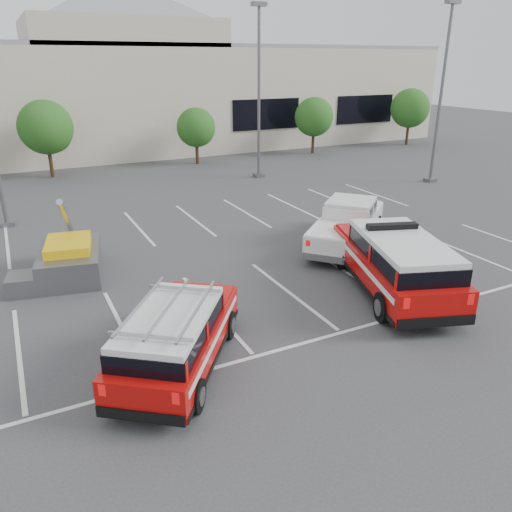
{
  "coord_description": "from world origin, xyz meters",
  "views": [
    {
      "loc": [
        -7.58,
        -12.63,
        7.07
      ],
      "look_at": [
        -0.7,
        1.07,
        1.05
      ],
      "focal_mm": 35.0,
      "sensor_mm": 36.0,
      "label": 1
    }
  ],
  "objects_px": {
    "light_pole_mid": "(259,94)",
    "light_pole_right": "(441,95)",
    "fire_chief_suv": "(394,267)",
    "white_pickup": "(347,228)",
    "tree_far_right": "(410,110)",
    "tree_right": "(315,118)",
    "convention_building": "(98,91)",
    "tree_mid_right": "(197,129)",
    "utility_rig": "(67,261)",
    "ladder_suv": "(177,341)",
    "tree_mid_left": "(47,129)"
  },
  "relations": [
    {
      "from": "convention_building",
      "to": "ladder_suv",
      "type": "relative_size",
      "value": 11.86
    },
    {
      "from": "convention_building",
      "to": "tree_far_right",
      "type": "xyz_separation_m",
      "value": [
        24.91,
        -9.82,
        -1.68
      ]
    },
    {
      "from": "ladder_suv",
      "to": "convention_building",
      "type": "bearing_deg",
      "value": 118.61
    },
    {
      "from": "light_pole_mid",
      "to": "tree_mid_right",
      "type": "bearing_deg",
      "value": 107.52
    },
    {
      "from": "convention_building",
      "to": "tree_mid_left",
      "type": "bearing_deg",
      "value": -117.4
    },
    {
      "from": "tree_far_right",
      "to": "light_pole_mid",
      "type": "height_order",
      "value": "light_pole_mid"
    },
    {
      "from": "convention_building",
      "to": "tree_mid_left",
      "type": "relative_size",
      "value": 12.38
    },
    {
      "from": "tree_mid_left",
      "to": "ladder_suv",
      "type": "relative_size",
      "value": 0.96
    },
    {
      "from": "tree_far_right",
      "to": "fire_chief_suv",
      "type": "height_order",
      "value": "tree_far_right"
    },
    {
      "from": "ladder_suv",
      "to": "tree_far_right",
      "type": "bearing_deg",
      "value": 76.08
    },
    {
      "from": "convention_building",
      "to": "light_pole_right",
      "type": "bearing_deg",
      "value": -54.11
    },
    {
      "from": "tree_mid_right",
      "to": "utility_rig",
      "type": "bearing_deg",
      "value": -123.11
    },
    {
      "from": "convention_building",
      "to": "light_pole_mid",
      "type": "relative_size",
      "value": 5.86
    },
    {
      "from": "light_pole_mid",
      "to": "light_pole_right",
      "type": "distance_m",
      "value": 10.82
    },
    {
      "from": "tree_right",
      "to": "tree_far_right",
      "type": "xyz_separation_m",
      "value": [
        10.0,
        0.0,
        0.27
      ]
    },
    {
      "from": "tree_mid_right",
      "to": "light_pole_mid",
      "type": "relative_size",
      "value": 0.39
    },
    {
      "from": "tree_far_right",
      "to": "light_pole_right",
      "type": "distance_m",
      "value": 15.24
    },
    {
      "from": "tree_far_right",
      "to": "ladder_suv",
      "type": "bearing_deg",
      "value": -140.47
    },
    {
      "from": "ladder_suv",
      "to": "utility_rig",
      "type": "bearing_deg",
      "value": 139.54
    },
    {
      "from": "tree_right",
      "to": "utility_rig",
      "type": "height_order",
      "value": "tree_right"
    },
    {
      "from": "ladder_suv",
      "to": "tree_mid_right",
      "type": "bearing_deg",
      "value": 104.96
    },
    {
      "from": "tree_far_right",
      "to": "white_pickup",
      "type": "height_order",
      "value": "tree_far_right"
    },
    {
      "from": "tree_mid_left",
      "to": "light_pole_mid",
      "type": "xyz_separation_m",
      "value": [
        11.91,
        -6.05,
        2.14
      ]
    },
    {
      "from": "light_pole_right",
      "to": "ladder_suv",
      "type": "relative_size",
      "value": 2.02
    },
    {
      "from": "fire_chief_suv",
      "to": "utility_rig",
      "type": "height_order",
      "value": "utility_rig"
    },
    {
      "from": "white_pickup",
      "to": "tree_right",
      "type": "bearing_deg",
      "value": 108.95
    },
    {
      "from": "tree_far_right",
      "to": "utility_rig",
      "type": "relative_size",
      "value": 1.33
    },
    {
      "from": "tree_right",
      "to": "fire_chief_suv",
      "type": "relative_size",
      "value": 0.67
    },
    {
      "from": "fire_chief_suv",
      "to": "utility_rig",
      "type": "relative_size",
      "value": 1.81
    },
    {
      "from": "convention_building",
      "to": "utility_rig",
      "type": "distance_m",
      "value": 28.27
    },
    {
      "from": "convention_building",
      "to": "white_pickup",
      "type": "relative_size",
      "value": 10.55
    },
    {
      "from": "fire_chief_suv",
      "to": "tree_far_right",
      "type": "bearing_deg",
      "value": 65.85
    },
    {
      "from": "light_pole_right",
      "to": "tree_mid_left",
      "type": "bearing_deg",
      "value": 150.05
    },
    {
      "from": "fire_chief_suv",
      "to": "ladder_suv",
      "type": "relative_size",
      "value": 1.3
    },
    {
      "from": "convention_building",
      "to": "fire_chief_suv",
      "type": "distance_m",
      "value": 33.62
    },
    {
      "from": "convention_building",
      "to": "tree_mid_right",
      "type": "height_order",
      "value": "convention_building"
    },
    {
      "from": "fire_chief_suv",
      "to": "white_pickup",
      "type": "bearing_deg",
      "value": 91.91
    },
    {
      "from": "white_pickup",
      "to": "ladder_suv",
      "type": "distance_m",
      "value": 10.49
    },
    {
      "from": "ladder_suv",
      "to": "light_pole_right",
      "type": "bearing_deg",
      "value": 67.71
    },
    {
      "from": "tree_mid_left",
      "to": "convention_building",
      "type": "bearing_deg",
      "value": 62.6
    },
    {
      "from": "tree_far_right",
      "to": "utility_rig",
      "type": "xyz_separation_m",
      "value": [
        -31.34,
        -17.39,
        -2.45
      ]
    },
    {
      "from": "light_pole_mid",
      "to": "white_pickup",
      "type": "distance_m",
      "value": 14.06
    },
    {
      "from": "light_pole_right",
      "to": "tree_right",
      "type": "bearing_deg",
      "value": 94.31
    },
    {
      "from": "tree_far_right",
      "to": "light_pole_right",
      "type": "height_order",
      "value": "light_pole_right"
    },
    {
      "from": "tree_mid_right",
      "to": "tree_far_right",
      "type": "relative_size",
      "value": 0.82
    },
    {
      "from": "tree_right",
      "to": "tree_far_right",
      "type": "bearing_deg",
      "value": 0.0
    },
    {
      "from": "light_pole_mid",
      "to": "utility_rig",
      "type": "xyz_separation_m",
      "value": [
        -13.25,
        -11.35,
        -4.6
      ]
    },
    {
      "from": "fire_chief_suv",
      "to": "white_pickup",
      "type": "relative_size",
      "value": 1.16
    },
    {
      "from": "light_pole_right",
      "to": "fire_chief_suv",
      "type": "relative_size",
      "value": 1.55
    },
    {
      "from": "tree_right",
      "to": "ladder_suv",
      "type": "relative_size",
      "value": 0.87
    }
  ]
}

